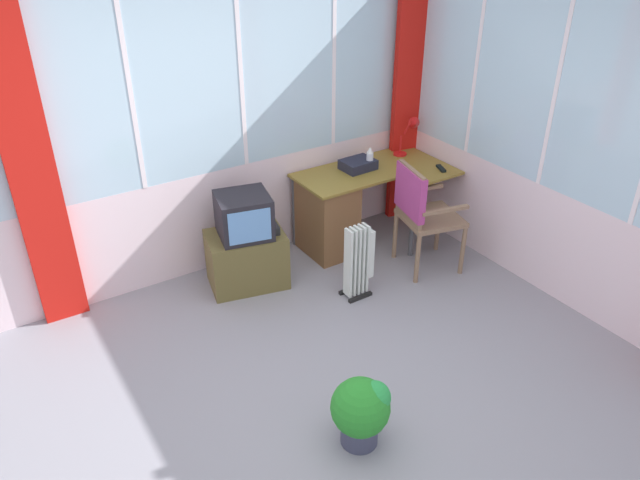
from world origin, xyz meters
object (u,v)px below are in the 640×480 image
Objects in this scene: desk at (333,211)px; paper_tray at (358,165)px; spray_bottle at (370,159)px; potted_plant at (362,409)px; tv_remote at (441,168)px; desk_lamp at (411,131)px; tv_on_stand at (246,246)px; wooden_armchair at (419,206)px; space_heater at (359,260)px.

desk is 4.64× the size of paper_tray.
spray_bottle is 0.46× the size of potted_plant.
desk is 1.07m from tv_remote.
desk_lamp reaches higher than potted_plant.
spray_bottle is 0.26× the size of tv_on_stand.
wooden_armchair is 1.51m from tv_on_stand.
space_heater is at bearing -108.01° from desk.
tv_remote is 0.69× the size of spray_bottle.
tv_on_stand is at bearing 156.96° from wooden_armchair.
desk_lamp reaches higher than space_heater.
wooden_armchair is at bearing -87.17° from spray_bottle.
desk is 0.83m from wooden_armchair.
paper_tray is at bearing -178.95° from desk_lamp.
potted_plant is (-2.10, -1.67, -0.47)m from tv_remote.
desk_lamp is (0.93, 0.06, 0.58)m from desk.
space_heater is 1.59m from potted_plant.
space_heater is at bearing -124.38° from paper_tray.
paper_tray is (-0.62, -0.01, -0.20)m from desk_lamp.
potted_plant is at bearing -125.25° from space_heater.
potted_plant is (-1.55, -2.04, -0.56)m from spray_bottle.
desk_lamp is 2.52× the size of tv_remote.
potted_plant is at bearing -134.74° from desk_lamp.
spray_bottle reaches higher than paper_tray.
potted_plant is (-1.46, -2.09, -0.50)m from paper_tray.
wooden_armchair is at bearing 5.73° from space_heater.
desk_lamp reaches higher than wooden_armchair.
spray_bottle is 0.72× the size of paper_tray.
spray_bottle reaches higher than tv_on_stand.
paper_tray is at bearing 9.56° from desk.
desk_lamp is 1.56m from space_heater.
space_heater is at bearing -145.40° from desk_lamp.
desk is at bearing -170.44° from paper_tray.
tv_on_stand is at bearing -167.43° from tv_remote.
tv_remote is at bearing -33.44° from paper_tray.
wooden_armchair is (-0.50, -0.74, -0.35)m from desk_lamp.
wooden_armchair is (0.12, -0.73, -0.15)m from paper_tray.
tv_on_stand is (-1.34, -0.09, -0.46)m from spray_bottle.
desk reaches higher than potted_plant.
tv_remote is 0.23× the size of space_heater.
potted_plant is at bearing -119.60° from desk.
desk is at bearing 122.09° from wooden_armchair.
space_heater is at bearing -42.69° from tv_on_stand.
tv_on_stand is at bearing -174.32° from desk.
potted_plant is (-2.09, -2.10, -0.71)m from desk_lamp.
desk_lamp is at bearing 112.97° from tv_remote.
tv_remote is 0.67m from spray_bottle.
desk is 1.66× the size of tv_on_stand.
tv_remote reaches higher than potted_plant.
desk_lamp is at bearing 1.05° from paper_tray.
wooden_armchair reaches higher than paper_tray.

